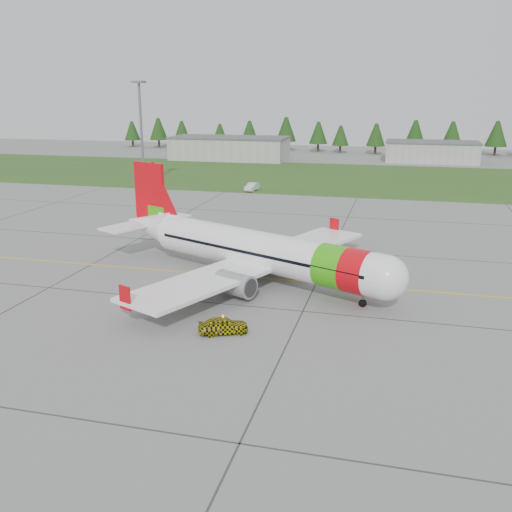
# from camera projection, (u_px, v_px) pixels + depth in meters

# --- Properties ---
(ground) EXTENTS (320.00, 320.00, 0.00)m
(ground) POSITION_uv_depth(u_px,v_px,m) (194.00, 301.00, 51.80)
(ground) COLOR gray
(ground) RESTS_ON ground
(aircraft) EXTENTS (33.47, 31.76, 10.70)m
(aircraft) POSITION_uv_depth(u_px,v_px,m) (257.00, 251.00, 56.79)
(aircraft) COLOR white
(aircraft) RESTS_ON ground
(follow_me_car) EXTENTS (1.86, 1.98, 3.91)m
(follow_me_car) POSITION_uv_depth(u_px,v_px,m) (223.00, 310.00, 44.40)
(follow_me_car) COLOR #CDBD0B
(follow_me_car) RESTS_ON ground
(service_van) EXTENTS (1.78, 1.70, 4.66)m
(service_van) POSITION_uv_depth(u_px,v_px,m) (252.00, 179.00, 109.37)
(service_van) COLOR silver
(service_van) RESTS_ON ground
(grass_strip) EXTENTS (320.00, 50.00, 0.03)m
(grass_strip) POSITION_uv_depth(u_px,v_px,m) (321.00, 177.00, 128.14)
(grass_strip) COLOR #30561E
(grass_strip) RESTS_ON ground
(taxi_guideline) EXTENTS (120.00, 0.25, 0.02)m
(taxi_guideline) POSITION_uv_depth(u_px,v_px,m) (221.00, 275.00, 59.24)
(taxi_guideline) COLOR gold
(taxi_guideline) RESTS_ON ground
(hangar_west) EXTENTS (32.00, 14.00, 6.00)m
(hangar_west) POSITION_uv_depth(u_px,v_px,m) (230.00, 149.00, 160.54)
(hangar_west) COLOR #A8A8A3
(hangar_west) RESTS_ON ground
(hangar_east) EXTENTS (24.00, 12.00, 5.20)m
(hangar_east) POSITION_uv_depth(u_px,v_px,m) (432.00, 152.00, 154.99)
(hangar_east) COLOR #A8A8A3
(hangar_east) RESTS_ON ground
(floodlight_mast) EXTENTS (0.50, 0.50, 20.00)m
(floodlight_mast) POSITION_uv_depth(u_px,v_px,m) (142.00, 137.00, 110.66)
(floodlight_mast) COLOR slate
(floodlight_mast) RESTS_ON ground
(treeline) EXTENTS (160.00, 8.00, 10.00)m
(treeline) POSITION_uv_depth(u_px,v_px,m) (347.00, 136.00, 178.90)
(treeline) COLOR #1C3F14
(treeline) RESTS_ON ground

